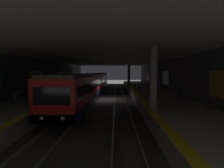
{
  "coord_description": "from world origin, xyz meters",
  "views": [
    {
      "loc": [
        -24.51,
        -1.67,
        3.85
      ],
      "look_at": [
        10.69,
        -0.82,
        1.46
      ],
      "focal_mm": 28.54,
      "sensor_mm": 36.0,
      "label": 1
    }
  ],
  "objects_px": {
    "person_waiting_near": "(53,88)",
    "person_walking_mid": "(77,81)",
    "metro_train": "(93,83)",
    "backpack_on_floor": "(139,87)",
    "bench_right_far": "(70,82)",
    "trash_bin": "(15,97)",
    "pillar_near": "(153,79)",
    "pillar_far": "(129,74)",
    "bench_left_mid": "(149,83)",
    "suitcase_rolling": "(179,94)",
    "bench_right_mid": "(39,89)",
    "bench_right_near": "(23,93)"
  },
  "relations": [
    {
      "from": "person_waiting_near",
      "to": "person_walking_mid",
      "type": "relative_size",
      "value": 1.13
    },
    {
      "from": "metro_train",
      "to": "backpack_on_floor",
      "type": "relative_size",
      "value": 92.71
    },
    {
      "from": "bench_right_far",
      "to": "trash_bin",
      "type": "relative_size",
      "value": 2.0
    },
    {
      "from": "backpack_on_floor",
      "to": "person_waiting_near",
      "type": "bearing_deg",
      "value": 132.77
    },
    {
      "from": "pillar_near",
      "to": "pillar_far",
      "type": "bearing_deg",
      "value": 0.0
    },
    {
      "from": "pillar_near",
      "to": "backpack_on_floor",
      "type": "distance_m",
      "value": 18.37
    },
    {
      "from": "person_waiting_near",
      "to": "bench_left_mid",
      "type": "bearing_deg",
      "value": -40.55
    },
    {
      "from": "pillar_near",
      "to": "suitcase_rolling",
      "type": "distance_m",
      "value": 8.09
    },
    {
      "from": "trash_bin",
      "to": "pillar_near",
      "type": "bearing_deg",
      "value": -105.49
    },
    {
      "from": "bench_left_mid",
      "to": "suitcase_rolling",
      "type": "bearing_deg",
      "value": -179.95
    },
    {
      "from": "pillar_far",
      "to": "bench_right_mid",
      "type": "xyz_separation_m",
      "value": [
        -15.03,
        12.88,
        -1.75
      ]
    },
    {
      "from": "person_waiting_near",
      "to": "pillar_near",
      "type": "bearing_deg",
      "value": -127.08
    },
    {
      "from": "pillar_near",
      "to": "metro_train",
      "type": "height_order",
      "value": "pillar_near"
    },
    {
      "from": "backpack_on_floor",
      "to": "suitcase_rolling",
      "type": "bearing_deg",
      "value": -165.97
    },
    {
      "from": "pillar_far",
      "to": "trash_bin",
      "type": "distance_m",
      "value": 25.08
    },
    {
      "from": "pillar_far",
      "to": "person_walking_mid",
      "type": "height_order",
      "value": "pillar_far"
    },
    {
      "from": "pillar_far",
      "to": "metro_train",
      "type": "bearing_deg",
      "value": 144.23
    },
    {
      "from": "bench_right_mid",
      "to": "bench_right_far",
      "type": "height_order",
      "value": "same"
    },
    {
      "from": "pillar_near",
      "to": "person_walking_mid",
      "type": "distance_m",
      "value": 27.35
    },
    {
      "from": "bench_left_mid",
      "to": "backpack_on_floor",
      "type": "relative_size",
      "value": 4.25
    },
    {
      "from": "bench_right_near",
      "to": "person_waiting_near",
      "type": "xyz_separation_m",
      "value": [
        1.51,
        -2.78,
        0.43
      ]
    },
    {
      "from": "bench_right_mid",
      "to": "backpack_on_floor",
      "type": "xyz_separation_m",
      "value": [
        8.01,
        -14.2,
        -0.32
      ]
    },
    {
      "from": "metro_train",
      "to": "person_waiting_near",
      "type": "bearing_deg",
      "value": 157.29
    },
    {
      "from": "suitcase_rolling",
      "to": "metro_train",
      "type": "bearing_deg",
      "value": 48.55
    },
    {
      "from": "metro_train",
      "to": "bench_right_far",
      "type": "distance_m",
      "value": 11.79
    },
    {
      "from": "bench_right_near",
      "to": "pillar_near",
      "type": "bearing_deg",
      "value": -115.43
    },
    {
      "from": "bench_right_mid",
      "to": "pillar_far",
      "type": "bearing_deg",
      "value": -40.6
    },
    {
      "from": "suitcase_rolling",
      "to": "backpack_on_floor",
      "type": "bearing_deg",
      "value": 14.03
    },
    {
      "from": "bench_left_mid",
      "to": "person_waiting_near",
      "type": "relative_size",
      "value": 0.97
    },
    {
      "from": "person_waiting_near",
      "to": "backpack_on_floor",
      "type": "relative_size",
      "value": 4.37
    },
    {
      "from": "bench_right_mid",
      "to": "suitcase_rolling",
      "type": "bearing_deg",
      "value": -101.75
    },
    {
      "from": "metro_train",
      "to": "backpack_on_floor",
      "type": "distance_m",
      "value": 8.17
    },
    {
      "from": "pillar_near",
      "to": "bench_left_mid",
      "type": "distance_m",
      "value": 24.76
    },
    {
      "from": "metro_train",
      "to": "suitcase_rolling",
      "type": "distance_m",
      "value": 14.36
    },
    {
      "from": "metro_train",
      "to": "trash_bin",
      "type": "bearing_deg",
      "value": 156.32
    },
    {
      "from": "bench_left_mid",
      "to": "bench_right_near",
      "type": "relative_size",
      "value": 1.0
    },
    {
      "from": "bench_left_mid",
      "to": "bench_right_far",
      "type": "distance_m",
      "value": 17.16
    },
    {
      "from": "person_walking_mid",
      "to": "trash_bin",
      "type": "relative_size",
      "value": 1.81
    },
    {
      "from": "pillar_near",
      "to": "suitcase_rolling",
      "type": "bearing_deg",
      "value": -32.33
    },
    {
      "from": "pillar_near",
      "to": "bench_right_far",
      "type": "bearing_deg",
      "value": 26.3
    },
    {
      "from": "bench_right_mid",
      "to": "person_waiting_near",
      "type": "relative_size",
      "value": 0.97
    },
    {
      "from": "bench_right_mid",
      "to": "bench_right_far",
      "type": "distance_m",
      "value": 15.87
    },
    {
      "from": "person_walking_mid",
      "to": "backpack_on_floor",
      "type": "distance_m",
      "value": 14.08
    },
    {
      "from": "bench_right_far",
      "to": "person_walking_mid",
      "type": "relative_size",
      "value": 1.1
    },
    {
      "from": "backpack_on_floor",
      "to": "bench_right_mid",
      "type": "bearing_deg",
      "value": 119.42
    },
    {
      "from": "metro_train",
      "to": "suitcase_rolling",
      "type": "relative_size",
      "value": 36.85
    },
    {
      "from": "pillar_far",
      "to": "metro_train",
      "type": "height_order",
      "value": "pillar_far"
    },
    {
      "from": "bench_left_mid",
      "to": "backpack_on_floor",
      "type": "height_order",
      "value": "bench_left_mid"
    },
    {
      "from": "metro_train",
      "to": "pillar_far",
      "type": "bearing_deg",
      "value": -35.77
    },
    {
      "from": "pillar_far",
      "to": "person_waiting_near",
      "type": "distance_m",
      "value": 20.33
    }
  ]
}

